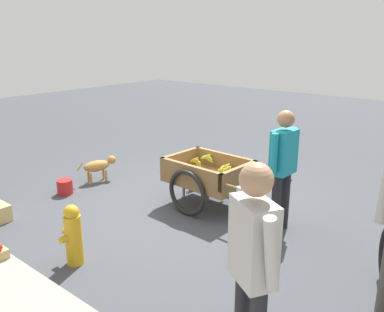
{
  "coord_description": "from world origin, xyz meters",
  "views": [
    {
      "loc": [
        -3.47,
        3.98,
        2.35
      ],
      "look_at": [
        -0.09,
        -0.12,
        0.75
      ],
      "focal_mm": 38.09,
      "sensor_mm": 36.0,
      "label": 1
    }
  ],
  "objects_px": {
    "fire_hydrant": "(73,235)",
    "plastic_bucket": "(65,187)",
    "dog": "(99,166)",
    "vendor_person": "(283,162)",
    "fruit_cart": "(209,177)",
    "bystander_person": "(253,258)"
  },
  "relations": [
    {
      "from": "fire_hydrant",
      "to": "plastic_bucket",
      "type": "distance_m",
      "value": 2.1
    },
    {
      "from": "dog",
      "to": "plastic_bucket",
      "type": "bearing_deg",
      "value": 93.51
    },
    {
      "from": "vendor_person",
      "to": "dog",
      "type": "height_order",
      "value": "vendor_person"
    },
    {
      "from": "fruit_cart",
      "to": "dog",
      "type": "height_order",
      "value": "fruit_cart"
    },
    {
      "from": "fruit_cart",
      "to": "dog",
      "type": "relative_size",
      "value": 2.56
    },
    {
      "from": "plastic_bucket",
      "to": "vendor_person",
      "type": "bearing_deg",
      "value": -162.29
    },
    {
      "from": "dog",
      "to": "fire_hydrant",
      "type": "bearing_deg",
      "value": 135.95
    },
    {
      "from": "plastic_bucket",
      "to": "fire_hydrant",
      "type": "bearing_deg",
      "value": 148.89
    },
    {
      "from": "fire_hydrant",
      "to": "plastic_bucket",
      "type": "relative_size",
      "value": 2.83
    },
    {
      "from": "fruit_cart",
      "to": "plastic_bucket",
      "type": "xyz_separation_m",
      "value": [
        1.96,
        1.04,
        -0.32
      ]
    },
    {
      "from": "bystander_person",
      "to": "fire_hydrant",
      "type": "bearing_deg",
      "value": -3.31
    },
    {
      "from": "plastic_bucket",
      "to": "bystander_person",
      "type": "distance_m",
      "value": 4.28
    },
    {
      "from": "dog",
      "to": "bystander_person",
      "type": "height_order",
      "value": "bystander_person"
    },
    {
      "from": "fire_hydrant",
      "to": "bystander_person",
      "type": "distance_m",
      "value": 2.31
    },
    {
      "from": "dog",
      "to": "fire_hydrant",
      "type": "relative_size",
      "value": 0.98
    },
    {
      "from": "vendor_person",
      "to": "fire_hydrant",
      "type": "height_order",
      "value": "vendor_person"
    },
    {
      "from": "fire_hydrant",
      "to": "plastic_bucket",
      "type": "xyz_separation_m",
      "value": [
        1.79,
        -1.08,
        -0.22
      ]
    },
    {
      "from": "fruit_cart",
      "to": "plastic_bucket",
      "type": "relative_size",
      "value": 7.11
    },
    {
      "from": "vendor_person",
      "to": "fire_hydrant",
      "type": "xyz_separation_m",
      "value": [
        1.31,
        2.07,
        -0.56
      ]
    },
    {
      "from": "dog",
      "to": "fire_hydrant",
      "type": "xyz_separation_m",
      "value": [
        -1.83,
        1.77,
        0.06
      ]
    },
    {
      "from": "vendor_person",
      "to": "fire_hydrant",
      "type": "bearing_deg",
      "value": 57.67
    },
    {
      "from": "fruit_cart",
      "to": "fire_hydrant",
      "type": "height_order",
      "value": "fruit_cart"
    }
  ]
}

